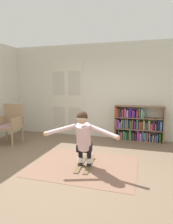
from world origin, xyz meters
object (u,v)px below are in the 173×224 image
object	(u,v)px
skis_pair	(85,164)
wicker_chair	(10,123)
person_skier	(83,136)
bookshelf	(137,125)

from	to	relation	value
skis_pair	wicker_chair	bearing A→B (deg)	159.67
person_skier	skis_pair	bearing A→B (deg)	95.64
wicker_chair	skis_pair	size ratio (longest dim) A/B	1.25
wicker_chair	skis_pair	xyz separation A→B (m)	(2.52, -0.93, -0.56)
skis_pair	person_skier	size ratio (longest dim) A/B	0.61
bookshelf	skis_pair	bearing A→B (deg)	-113.04
wicker_chair	person_skier	xyz separation A→B (m)	(2.54, -1.10, 0.09)
bookshelf	person_skier	distance (m)	2.51
skis_pair	person_skier	bearing A→B (deg)	-84.36
bookshelf	person_skier	size ratio (longest dim) A/B	0.98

